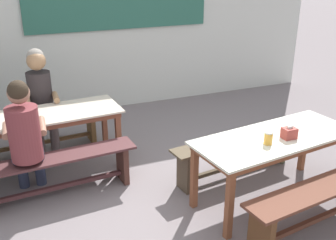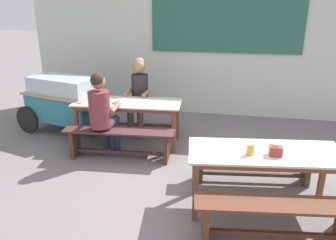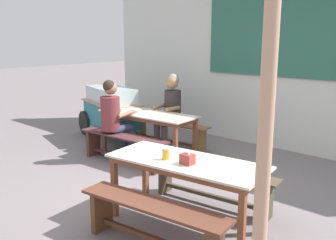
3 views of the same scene
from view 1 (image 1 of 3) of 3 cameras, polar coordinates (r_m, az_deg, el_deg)
name	(u,v)px [view 1 (image 1 of 3)]	position (r m, az deg, el deg)	size (l,w,h in m)	color
ground_plane	(178,197)	(4.25, 1.47, -11.08)	(40.00, 40.00, 0.00)	slate
backdrop_wall	(103,9)	(6.41, -9.39, 15.45)	(7.53, 0.23, 3.03)	silver
dining_table_far	(43,120)	(4.67, -17.49, -0.03)	(1.77, 0.78, 0.72)	beige
dining_table_near	(275,143)	(4.05, 15.15, -3.22)	(1.75, 0.89, 0.72)	silver
bench_far_back	(38,129)	(5.33, -18.20, -1.24)	(1.64, 0.42, 0.46)	brown
bench_far_front	(58,170)	(4.28, -15.56, -6.91)	(1.67, 0.43, 0.46)	#492729
bench_near_back	(235,151)	(4.59, 9.63, -4.38)	(1.62, 0.46, 0.46)	#4B3E2C
bench_near_front	(318,201)	(3.88, 20.76, -10.86)	(1.58, 0.51, 0.46)	brown
person_center_facing	(41,95)	(5.12, -17.86, 3.47)	(0.41, 0.51, 1.34)	#695959
person_left_back_turned	(25,134)	(4.13, -19.92, -1.87)	(0.43, 0.56, 1.31)	#2E354D
tissue_box	(289,133)	(3.99, 17.04, -1.79)	(0.13, 0.11, 0.13)	#9E3A32
condiment_jar	(268,138)	(3.81, 14.24, -2.53)	(0.08, 0.08, 0.13)	gold
soup_bowl	(30,116)	(4.54, -19.23, 0.49)	(0.13, 0.13, 0.05)	silver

